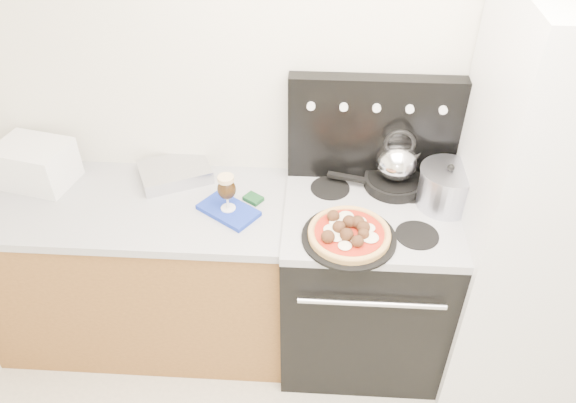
# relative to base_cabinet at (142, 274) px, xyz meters

# --- Properties ---
(room_shell) EXTENTS (3.52, 3.01, 2.52)m
(room_shell) POSITION_rel_base_cabinet_xyz_m (1.02, -0.91, 0.82)
(room_shell) COLOR beige
(room_shell) RESTS_ON ground
(base_cabinet) EXTENTS (1.45, 0.60, 0.86)m
(base_cabinet) POSITION_rel_base_cabinet_xyz_m (0.00, 0.00, 0.00)
(base_cabinet) COLOR brown
(base_cabinet) RESTS_ON ground
(countertop) EXTENTS (1.48, 0.63, 0.04)m
(countertop) POSITION_rel_base_cabinet_xyz_m (0.00, 0.00, 0.45)
(countertop) COLOR #ABABB0
(countertop) RESTS_ON base_cabinet
(stove_body) EXTENTS (0.76, 0.65, 0.88)m
(stove_body) POSITION_rel_base_cabinet_xyz_m (1.10, -0.02, 0.01)
(stove_body) COLOR black
(stove_body) RESTS_ON ground
(cooktop) EXTENTS (0.76, 0.65, 0.04)m
(cooktop) POSITION_rel_base_cabinet_xyz_m (1.10, -0.02, 0.47)
(cooktop) COLOR #ADADB2
(cooktop) RESTS_ON stove_body
(backguard) EXTENTS (0.76, 0.08, 0.50)m
(backguard) POSITION_rel_base_cabinet_xyz_m (1.10, 0.25, 0.74)
(backguard) COLOR black
(backguard) RESTS_ON cooktop
(fridge) EXTENTS (0.64, 0.68, 1.90)m
(fridge) POSITION_rel_base_cabinet_xyz_m (1.80, -0.05, 0.52)
(fridge) COLOR silver
(fridge) RESTS_ON ground
(toaster_oven) EXTENTS (0.36, 0.30, 0.20)m
(toaster_oven) POSITION_rel_base_cabinet_xyz_m (-0.44, 0.13, 0.57)
(toaster_oven) COLOR white
(toaster_oven) RESTS_ON countertop
(foil_sheet) EXTENTS (0.39, 0.35, 0.06)m
(foil_sheet) POSITION_rel_base_cabinet_xyz_m (0.19, 0.19, 0.50)
(foil_sheet) COLOR white
(foil_sheet) RESTS_ON countertop
(oven_mitt) EXTENTS (0.30, 0.27, 0.02)m
(oven_mitt) POSITION_rel_base_cabinet_xyz_m (0.48, -0.05, 0.48)
(oven_mitt) COLOR #1830A8
(oven_mitt) RESTS_ON countertop
(beer_glass) EXTENTS (0.10, 0.10, 0.18)m
(beer_glass) POSITION_rel_base_cabinet_xyz_m (0.48, -0.05, 0.58)
(beer_glass) COLOR black
(beer_glass) RESTS_ON oven_mitt
(pizza_pan) EXTENTS (0.47, 0.47, 0.01)m
(pizza_pan) POSITION_rel_base_cabinet_xyz_m (1.00, -0.21, 0.50)
(pizza_pan) COLOR black
(pizza_pan) RESTS_ON cooktop
(pizza) EXTENTS (0.39, 0.39, 0.05)m
(pizza) POSITION_rel_base_cabinet_xyz_m (1.00, -0.21, 0.53)
(pizza) COLOR tan
(pizza) RESTS_ON pizza_pan
(skillet) EXTENTS (0.33, 0.33, 0.05)m
(skillet) POSITION_rel_base_cabinet_xyz_m (1.22, 0.16, 0.51)
(skillet) COLOR black
(skillet) RESTS_ON cooktop
(tea_kettle) EXTENTS (0.24, 0.24, 0.21)m
(tea_kettle) POSITION_rel_base_cabinet_xyz_m (1.22, 0.16, 0.64)
(tea_kettle) COLOR silver
(tea_kettle) RESTS_ON skillet
(stock_pot) EXTENTS (0.26, 0.26, 0.18)m
(stock_pot) POSITION_rel_base_cabinet_xyz_m (1.42, 0.04, 0.58)
(stock_pot) COLOR #B4B6C6
(stock_pot) RESTS_ON cooktop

